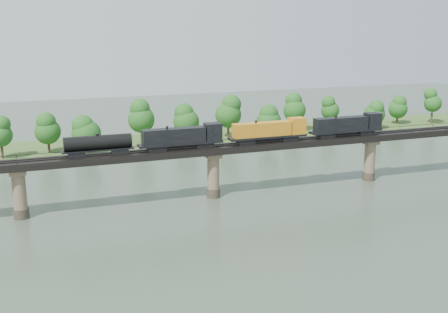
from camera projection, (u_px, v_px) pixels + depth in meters
name	position (u px, v px, depth m)	size (l,w,h in m)	color
ground	(269.00, 248.00, 96.52)	(400.00, 400.00, 0.00)	#354334
far_bank	(157.00, 143.00, 174.03)	(300.00, 24.00, 1.60)	#345020
bridge	(213.00, 173.00, 122.63)	(236.00, 30.00, 11.50)	#473A2D
bridge_superstructure	(213.00, 145.00, 121.12)	(220.00, 4.90, 0.75)	black
far_treeline	(132.00, 121.00, 165.33)	(289.06, 17.54, 13.60)	#382619
freight_train	(240.00, 133.00, 122.68)	(73.63, 2.87, 5.07)	black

